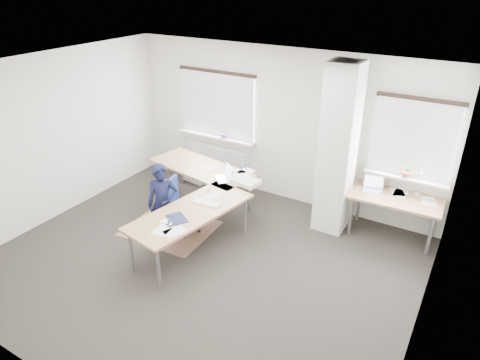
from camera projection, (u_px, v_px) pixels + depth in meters
The scene contains 8 objects.
ground at pixel (201, 262), 6.42m from camera, with size 6.00×6.00×0.00m, color #292521.
room_shell at pixel (226, 146), 5.91m from camera, with size 6.04×5.04×2.82m.
floor_mat at pixel (170, 228), 7.24m from camera, with size 1.39×1.18×0.01m, color #876149.
white_crate at pixel (196, 172), 8.87m from camera, with size 0.55×0.38×0.33m, color white.
desk_main at pixel (199, 189), 7.03m from camera, with size 2.40×2.98×0.96m.
desk_side at pixel (395, 199), 6.74m from camera, with size 1.43×0.75×1.22m.
task_chair at pixel (183, 216), 7.09m from camera, with size 0.52×0.51×0.94m.
person at pixel (163, 204), 6.67m from camera, with size 0.48×0.32×1.32m, color black.
Camera 1 is at (3.17, -4.17, 3.95)m, focal length 32.00 mm.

